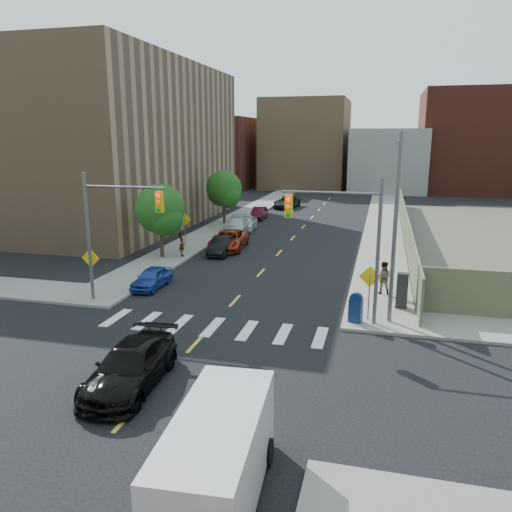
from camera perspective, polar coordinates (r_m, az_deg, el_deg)
The scene contains 30 objects.
ground at distance 20.60m, azimuth -8.96°, elevation -11.98°, with size 160.00×160.00×0.00m, color black.
sidewalk_nw at distance 61.11m, azimuth -0.37°, elevation 5.28°, with size 3.50×73.00×0.15m, color gray.
sidewalk_ne at distance 59.16m, azimuth 14.36°, elevation 4.59°, with size 3.50×73.00×0.15m, color gray.
fence_north at distance 45.69m, azimuth 16.67°, elevation 3.41°, with size 0.12×44.00×2.50m, color #6A6A4A.
building_nw at distance 55.55m, azimuth -18.29°, elevation 12.00°, with size 22.00×30.00×16.00m, color #8C6B4C.
bg_bldg_west at distance 91.94m, azimuth -4.57°, elevation 11.70°, with size 14.00×18.00×12.00m, color #592319.
bg_bldg_midwest at distance 90.05m, azimuth 5.77°, elevation 12.59°, with size 14.00×16.00×15.00m, color #8C6B4C.
bg_bldg_center at distance 87.10m, azimuth 14.82°, elevation 10.55°, with size 12.00×16.00×10.00m, color gray.
bg_bldg_east at distance 90.18m, azimuth 24.05°, elevation 11.84°, with size 18.00×18.00×16.00m, color #592319.
signal_nw at distance 27.05m, azimuth -16.04°, elevation 3.88°, with size 4.59×0.30×7.00m.
signal_ne at distance 23.46m, azimuth 10.19°, elevation 2.78°, with size 4.59×0.30×7.00m.
streetlight_ne at distance 24.19m, azimuth 15.67°, elevation 4.48°, with size 0.25×3.70×9.00m.
warn_sign_nw at distance 28.90m, azimuth -18.33°, elevation -0.83°, with size 1.06×0.06×2.83m.
warn_sign_ne at distance 24.48m, azimuth 12.87°, elevation -3.00°, with size 1.06×0.06×2.83m.
warn_sign_midwest at distance 40.65m, azimuth -8.16°, elevation 3.72°, with size 1.06×0.06×2.83m.
tree_west_near at distance 36.93m, azimuth -10.86°, elevation 4.96°, with size 3.66×3.64×5.52m.
tree_west_far at distance 50.80m, azimuth -3.67°, elevation 7.45°, with size 3.66×3.64×5.52m.
parked_car_blue at distance 30.35m, azimuth -11.83°, elevation -2.46°, with size 1.44×3.58×1.22m, color navy.
parked_car_black at distance 38.27m, azimuth -3.96°, elevation 1.19°, with size 1.41×4.05×1.33m, color black.
parked_car_red at distance 39.96m, azimuth -3.15°, elevation 1.84°, with size 2.49×5.40×1.50m, color #98280F.
parked_car_silver at distance 45.80m, azimuth -2.32°, elevation 3.40°, with size 2.19×5.40×1.57m, color #B3B7BB.
parked_car_white at distance 47.91m, azimuth -1.07°, elevation 3.76°, with size 1.66×4.12×1.40m, color silver.
parked_car_maroon at distance 54.80m, azimuth 0.33°, elevation 4.92°, with size 1.35×3.86×1.27m, color #3A0B11.
parked_car_grey at distance 63.54m, azimuth 3.52°, elevation 6.17°, with size 2.44×5.30×1.47m, color black.
black_sedan at distance 18.88m, azimuth -14.12°, elevation -12.15°, with size 2.13×5.24×1.52m, color black.
cargo_van at distance 13.14m, azimuth -4.27°, elevation -21.60°, with size 2.47×5.33×2.38m.
mailbox at distance 24.36m, azimuth 11.32°, elevation -5.81°, with size 0.69×0.58×1.46m.
payphone at distance 26.84m, azimuth 16.35°, elevation -3.80°, with size 0.55×0.45×1.85m, color black.
pedestrian_west at distance 37.29m, azimuth -8.47°, elevation 1.32°, with size 0.65×0.42×1.77m, color gray.
pedestrian_east at distance 28.95m, azimuth 14.33°, elevation -2.41°, with size 0.90×0.70×1.85m, color gray.
Camera 1 is at (7.57, -17.01, 8.80)m, focal length 35.00 mm.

